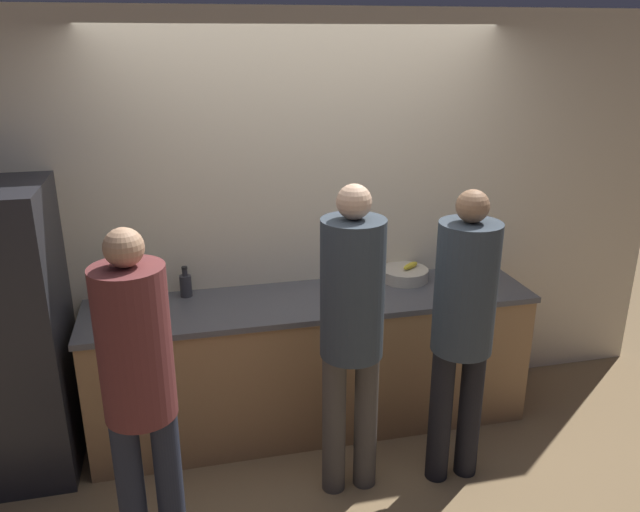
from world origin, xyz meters
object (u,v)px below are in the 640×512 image
(person_center, at_px, (352,320))
(cup_blue, at_px, (344,296))
(fruit_bowl, at_px, (405,274))
(bottle_amber, at_px, (144,303))
(refrigerator, at_px, (2,336))
(utensil_crock, at_px, (149,296))
(bottle_dark, at_px, (186,285))
(person_left, at_px, (138,379))
(person_right, at_px, (463,318))
(potted_plant, at_px, (122,282))
(bottle_red, at_px, (367,264))

(person_center, distance_m, cup_blue, 0.57)
(fruit_bowl, height_order, bottle_amber, bottle_amber)
(person_center, xyz_separation_m, cup_blue, (0.11, 0.55, -0.11))
(refrigerator, distance_m, utensil_crock, 0.82)
(fruit_bowl, relative_size, bottle_dark, 1.59)
(person_left, distance_m, utensil_crock, 1.02)
(refrigerator, xyz_separation_m, cup_blue, (1.96, -0.08, 0.08))
(refrigerator, xyz_separation_m, utensil_crock, (0.80, 0.12, 0.11))
(person_right, distance_m, bottle_amber, 1.79)
(person_left, xyz_separation_m, cup_blue, (1.18, 0.82, -0.06))
(person_left, height_order, utensil_crock, person_left)
(refrigerator, height_order, fruit_bowl, refrigerator)
(person_center, height_order, bottle_dark, person_center)
(cup_blue, distance_m, potted_plant, 1.34)
(person_left, distance_m, bottle_red, 1.84)
(person_center, bearing_deg, cup_blue, 78.40)
(utensil_crock, distance_m, cup_blue, 1.17)
(person_right, xyz_separation_m, cup_blue, (-0.50, 0.59, -0.07))
(person_right, bearing_deg, person_center, 175.86)
(fruit_bowl, bearing_deg, bottle_dark, 177.83)
(bottle_amber, distance_m, cup_blue, 1.18)
(person_right, distance_m, cup_blue, 0.77)
(person_right, relative_size, potted_plant, 6.47)
(utensil_crock, height_order, potted_plant, utensil_crock)
(person_right, xyz_separation_m, fruit_bowl, (-0.01, 0.85, -0.07))
(bottle_dark, xyz_separation_m, bottle_red, (1.19, 0.03, 0.02))
(cup_blue, bearing_deg, bottle_red, 54.44)
(person_left, relative_size, person_center, 0.96)
(person_center, height_order, cup_blue, person_center)
(bottle_dark, relative_size, bottle_amber, 0.80)
(fruit_bowl, bearing_deg, person_right, -89.49)
(bottle_red, relative_size, potted_plant, 0.95)
(bottle_amber, distance_m, bottle_red, 1.46)
(bottle_amber, bearing_deg, person_right, -20.89)
(person_left, height_order, cup_blue, person_left)
(person_left, bearing_deg, person_center, 14.40)
(bottle_red, bearing_deg, bottle_amber, -168.11)
(fruit_bowl, distance_m, cup_blue, 0.56)
(bottle_amber, distance_m, potted_plant, 0.27)
(person_right, height_order, cup_blue, person_right)
(person_left, distance_m, person_center, 1.10)
(bottle_red, height_order, potted_plant, potted_plant)
(utensil_crock, relative_size, cup_blue, 3.17)
(person_center, relative_size, bottle_dark, 8.98)
(refrigerator, distance_m, person_center, 1.96)
(bottle_amber, bearing_deg, fruit_bowl, 7.38)
(utensil_crock, bearing_deg, fruit_bowl, 2.17)
(bottle_dark, bearing_deg, fruit_bowl, -2.17)
(person_right, height_order, bottle_red, person_right)
(fruit_bowl, height_order, potted_plant, potted_plant)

